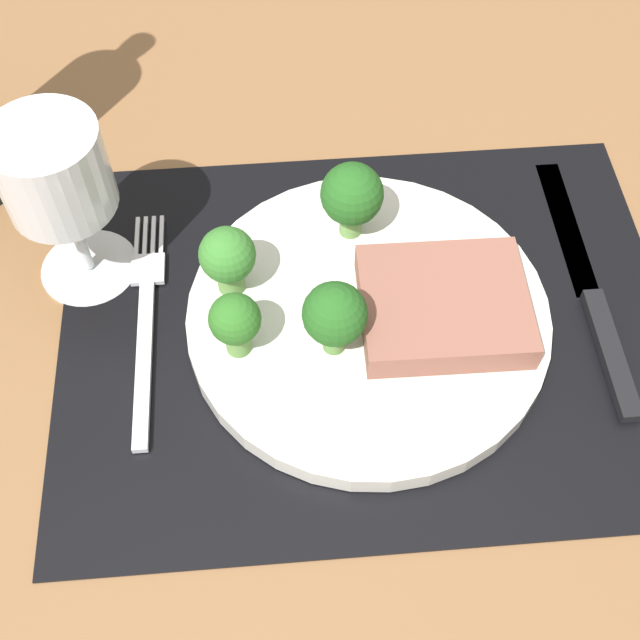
{
  "coord_description": "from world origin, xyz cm",
  "views": [
    {
      "loc": [
        -5.79,
        -30.82,
        47.78
      ],
      "look_at": [
        -3.33,
        -0.47,
        1.9
      ],
      "focal_mm": 46.04,
      "sensor_mm": 36.0,
      "label": 1
    }
  ],
  "objects_px": {
    "knife": "(593,300)",
    "wine_glass": "(56,180)",
    "plate": "(368,317)",
    "fork": "(146,320)",
    "steak": "(444,306)"
  },
  "relations": [
    {
      "from": "knife",
      "to": "wine_glass",
      "type": "height_order",
      "value": "wine_glass"
    },
    {
      "from": "knife",
      "to": "wine_glass",
      "type": "relative_size",
      "value": 1.73
    },
    {
      "from": "steak",
      "to": "plate",
      "type": "bearing_deg",
      "value": 171.39
    },
    {
      "from": "steak",
      "to": "wine_glass",
      "type": "xyz_separation_m",
      "value": [
        -0.24,
        0.07,
        0.06
      ]
    },
    {
      "from": "steak",
      "to": "knife",
      "type": "distance_m",
      "value": 0.11
    },
    {
      "from": "fork",
      "to": "knife",
      "type": "bearing_deg",
      "value": 1.63
    },
    {
      "from": "steak",
      "to": "knife",
      "type": "relative_size",
      "value": 0.48
    },
    {
      "from": "knife",
      "to": "wine_glass",
      "type": "xyz_separation_m",
      "value": [
        -0.36,
        0.06,
        0.09
      ]
    },
    {
      "from": "plate",
      "to": "fork",
      "type": "height_order",
      "value": "plate"
    },
    {
      "from": "steak",
      "to": "knife",
      "type": "xyz_separation_m",
      "value": [
        0.11,
        0.01,
        -0.02
      ]
    },
    {
      "from": "plate",
      "to": "fork",
      "type": "xyz_separation_m",
      "value": [
        -0.15,
        0.01,
        -0.01
      ]
    },
    {
      "from": "steak",
      "to": "wine_glass",
      "type": "height_order",
      "value": "wine_glass"
    },
    {
      "from": "fork",
      "to": "knife",
      "type": "distance_m",
      "value": 0.31
    },
    {
      "from": "steak",
      "to": "fork",
      "type": "relative_size",
      "value": 0.57
    },
    {
      "from": "fork",
      "to": "wine_glass",
      "type": "xyz_separation_m",
      "value": [
        -0.04,
        0.05,
        0.09
      ]
    }
  ]
}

